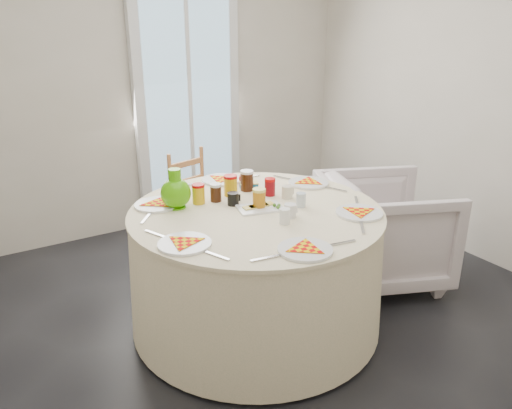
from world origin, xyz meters
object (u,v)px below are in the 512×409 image
wooden_chair (200,200)px  table (256,269)px  green_pitcher (176,191)px  armchair (382,230)px

wooden_chair → table: bearing=-112.4°
green_pitcher → wooden_chair: bearing=34.7°
table → armchair: armchair is taller
table → wooden_chair: bearing=82.7°
table → wooden_chair: size_ratio=1.81×
green_pitcher → armchair: bearing=-32.9°
table → green_pitcher: (-0.38, 0.28, 0.49)m
wooden_chair → green_pitcher: size_ratio=3.66×
table → armchair: bearing=-0.3°
table → armchair: 1.07m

